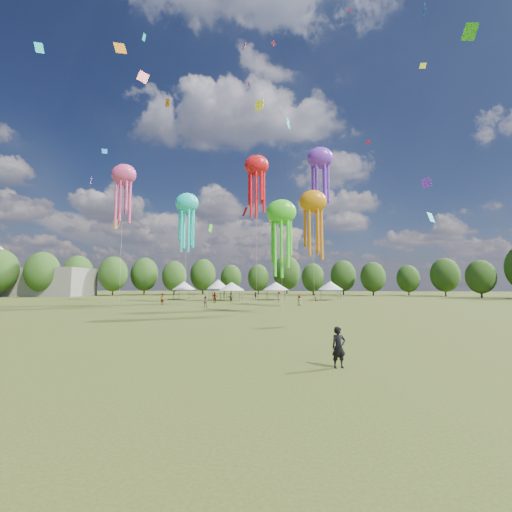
{
  "coord_description": "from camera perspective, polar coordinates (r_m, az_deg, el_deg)",
  "views": [
    {
      "loc": [
        5.55,
        -15.43,
        3.33
      ],
      "look_at": [
        2.51,
        15.0,
        6.0
      ],
      "focal_mm": 22.87,
      "sensor_mm": 36.0,
      "label": 1
    }
  ],
  "objects": [
    {
      "name": "observer_main",
      "position": [
        13.98,
        14.26,
        -15.2
      ],
      "size": [
        0.68,
        0.55,
        1.63
      ],
      "primitive_type": "imported",
      "rotation": [
        0.0,
        0.0,
        0.31
      ],
      "color": "black",
      "rests_on": "ground"
    },
    {
      "name": "spectator_near",
      "position": [
        48.26,
        -8.89,
        -7.94
      ],
      "size": [
        0.79,
        0.63,
        1.6
      ],
      "primitive_type": "imported",
      "rotation": [
        0.0,
        0.0,
        3.17
      ],
      "color": "gray",
      "rests_on": "ground"
    },
    {
      "name": "festival_tents",
      "position": [
        70.71,
        -1.01,
        -5.19
      ],
      "size": [
        37.38,
        9.92,
        4.43
      ],
      "color": "#47474C",
      "rests_on": "ground"
    },
    {
      "name": "show_kites",
      "position": [
        60.55,
        -1.57,
        11.68
      ],
      "size": [
        42.86,
        34.21,
        32.3
      ],
      "color": "#1BEBE2",
      "rests_on": "ground"
    },
    {
      "name": "small_kites",
      "position": [
        64.25,
        0.66,
        18.77
      ],
      "size": [
        76.36,
        58.17,
        46.54
      ],
      "color": "#1BEBE2",
      "rests_on": "ground"
    },
    {
      "name": "spectators_far",
      "position": [
        63.18,
        -0.81,
        -7.23
      ],
      "size": [
        26.96,
        21.35,
        1.91
      ],
      "color": "gray",
      "rests_on": "ground"
    },
    {
      "name": "treeline",
      "position": [
        78.58,
        -1.18,
        -2.65
      ],
      "size": [
        201.57,
        95.24,
        13.43
      ],
      "color": "#38281C",
      "rests_on": "ground"
    },
    {
      "name": "ground",
      "position": [
        16.74,
        -14.37,
        -16.31
      ],
      "size": [
        300.0,
        300.0,
        0.0
      ],
      "primitive_type": "plane",
      "color": "#384416",
      "rests_on": "ground"
    },
    {
      "name": "hangar",
      "position": [
        116.87,
        -35.95,
        -3.72
      ],
      "size": [
        40.0,
        12.0,
        8.0
      ],
      "primitive_type": "cube",
      "color": "gray",
      "rests_on": "ground"
    }
  ]
}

